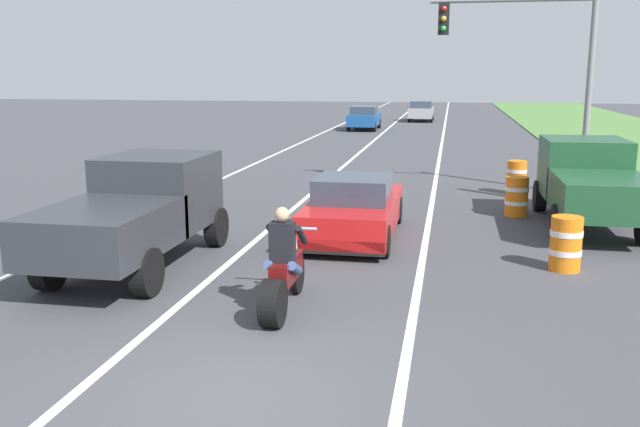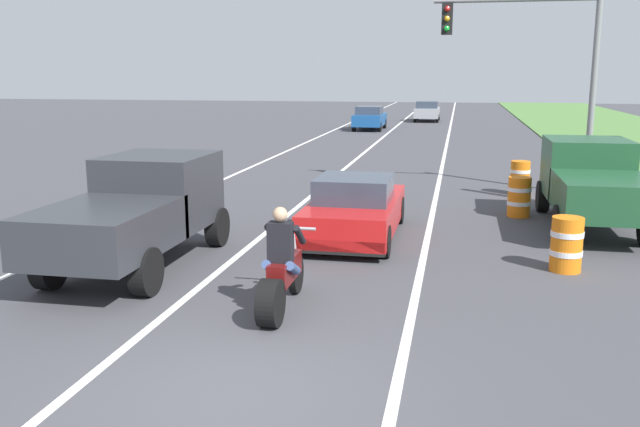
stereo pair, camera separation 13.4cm
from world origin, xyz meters
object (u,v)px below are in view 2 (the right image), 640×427
object	(u,v)px
motorcycle_with_rider	(281,274)
construction_barrel_nearest	(567,244)
construction_barrel_far	(520,178)
traffic_light_mast_near	(543,57)
construction_barrel_mid	(519,197)
pickup_truck_right_shoulder_dark_green	(593,180)
pickup_truck_left_lane_dark_grey	(139,208)
distant_car_far_ahead	(370,118)
distant_car_further_ahead	(427,111)
sports_car_red	(355,209)

from	to	relation	value
motorcycle_with_rider	construction_barrel_nearest	xyz separation A→B (m)	(4.51, 3.16, -0.09)
construction_barrel_nearest	construction_barrel_far	size ratio (longest dim) A/B	1.00
traffic_light_mast_near	construction_barrel_mid	world-z (taller)	traffic_light_mast_near
pickup_truck_right_shoulder_dark_green	construction_barrel_nearest	world-z (taller)	pickup_truck_right_shoulder_dark_green
pickup_truck_left_lane_dark_grey	construction_barrel_nearest	size ratio (longest dim) A/B	4.80
distant_car_far_ahead	distant_car_further_ahead	world-z (taller)	same
pickup_truck_right_shoulder_dark_green	distant_car_far_ahead	world-z (taller)	pickup_truck_right_shoulder_dark_green
motorcycle_with_rider	traffic_light_mast_near	size ratio (longest dim) A/B	0.37
pickup_truck_right_shoulder_dark_green	traffic_light_mast_near	bearing A→B (deg)	99.84
distant_car_far_ahead	distant_car_further_ahead	size ratio (longest dim) A/B	1.00
pickup_truck_right_shoulder_dark_green	sports_car_red	bearing A→B (deg)	-157.97
distant_car_far_ahead	sports_car_red	bearing A→B (deg)	-83.22
pickup_truck_left_lane_dark_grey	distant_car_far_ahead	xyz separation A→B (m)	(0.13, 32.00, -0.33)
motorcycle_with_rider	distant_car_further_ahead	xyz separation A→B (m)	(0.12, 42.66, 0.18)
pickup_truck_right_shoulder_dark_green	construction_barrel_nearest	xyz separation A→B (m)	(-1.08, -3.91, -0.60)
construction_barrel_nearest	distant_car_far_ahead	xyz separation A→B (m)	(-7.59, 30.80, 0.27)
sports_car_red	distant_car_far_ahead	xyz separation A→B (m)	(-3.45, 29.00, 0.14)
sports_car_red	construction_barrel_far	distance (m)	7.49
construction_barrel_nearest	construction_barrel_far	distance (m)	8.14
motorcycle_with_rider	sports_car_red	size ratio (longest dim) A/B	0.51
construction_barrel_far	distant_car_further_ahead	size ratio (longest dim) A/B	0.25
pickup_truck_left_lane_dark_grey	distant_car_further_ahead	world-z (taller)	pickup_truck_left_lane_dark_grey
traffic_light_mast_near	pickup_truck_left_lane_dark_grey	bearing A→B (deg)	-129.68
pickup_truck_left_lane_dark_grey	construction_barrel_far	size ratio (longest dim) A/B	4.80
pickup_truck_right_shoulder_dark_green	pickup_truck_left_lane_dark_grey	bearing A→B (deg)	-149.83
pickup_truck_left_lane_dark_grey	traffic_light_mast_near	xyz separation A→B (m)	(8.02, 9.66, 2.90)
motorcycle_with_rider	pickup_truck_left_lane_dark_grey	distance (m)	3.79
motorcycle_with_rider	construction_barrel_nearest	size ratio (longest dim) A/B	2.21
pickup_truck_right_shoulder_dark_green	distant_car_further_ahead	size ratio (longest dim) A/B	1.20
sports_car_red	pickup_truck_right_shoulder_dark_green	size ratio (longest dim) A/B	0.90
construction_barrel_far	distant_car_far_ahead	world-z (taller)	distant_car_far_ahead
pickup_truck_left_lane_dark_grey	distant_car_further_ahead	bearing A→B (deg)	85.32
sports_car_red	traffic_light_mast_near	world-z (taller)	traffic_light_mast_near
pickup_truck_right_shoulder_dark_green	construction_barrel_far	distance (m)	4.45
motorcycle_with_rider	construction_barrel_mid	bearing A→B (deg)	63.05
pickup_truck_left_lane_dark_grey	construction_barrel_nearest	xyz separation A→B (m)	(7.72, 1.21, -0.60)
construction_barrel_far	sports_car_red	bearing A→B (deg)	-122.08
pickup_truck_right_shoulder_dark_green	construction_barrel_nearest	distance (m)	4.10
sports_car_red	traffic_light_mast_near	xyz separation A→B (m)	(4.44, 6.66, 3.37)
construction_barrel_far	pickup_truck_right_shoulder_dark_green	bearing A→B (deg)	-73.56
sports_car_red	distant_car_further_ahead	size ratio (longest dim) A/B	1.08
sports_car_red	distant_car_further_ahead	xyz separation A→B (m)	(-0.25, 37.70, 0.14)
pickup_truck_left_lane_dark_grey	distant_car_far_ahead	distance (m)	32.00
distant_car_far_ahead	construction_barrel_mid	bearing A→B (deg)	-74.61
distant_car_far_ahead	motorcycle_with_rider	bearing A→B (deg)	-84.82
construction_barrel_nearest	construction_barrel_far	xyz separation A→B (m)	(-0.17, 8.14, 0.00)
motorcycle_with_rider	distant_car_far_ahead	xyz separation A→B (m)	(-3.08, 33.95, 0.18)
sports_car_red	traffic_light_mast_near	size ratio (longest dim) A/B	0.72
construction_barrel_mid	traffic_light_mast_near	bearing A→B (deg)	78.40
motorcycle_with_rider	pickup_truck_left_lane_dark_grey	size ratio (longest dim) A/B	0.46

